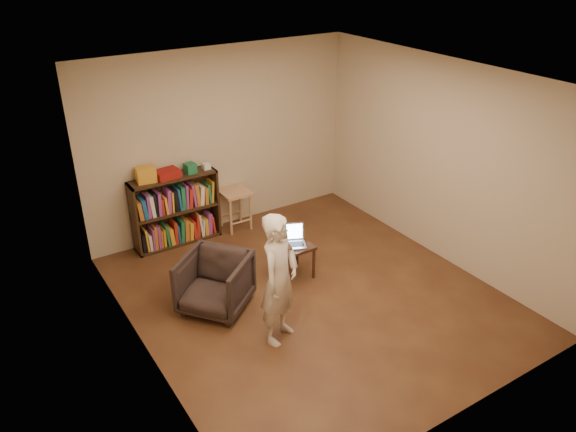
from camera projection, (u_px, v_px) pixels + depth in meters
floor at (310, 295)px, 6.75m from camera, size 4.50×4.50×0.00m
ceiling at (315, 79)px, 5.58m from camera, size 4.50×4.50×0.00m
wall_back at (221, 140)px, 7.86m from camera, size 4.00×0.00×4.00m
wall_left at (136, 246)px, 5.21m from camera, size 0.00×4.50×4.50m
wall_right at (442, 162)px, 7.12m from camera, size 0.00×4.50×4.50m
bookshelf at (176, 214)px, 7.73m from camera, size 1.20×0.30×1.00m
box_yellow at (146, 175)px, 7.26m from camera, size 0.26×0.21×0.20m
red_cloth at (167, 174)px, 7.41m from camera, size 0.35×0.28×0.11m
box_green at (190, 168)px, 7.55m from camera, size 0.15×0.15×0.14m
box_white at (206, 166)px, 7.69m from camera, size 0.10×0.10×0.08m
stool at (235, 198)px, 8.10m from camera, size 0.41×0.41×0.59m
armchair at (215, 283)px, 6.39m from camera, size 1.03×1.03×0.67m
side_table at (293, 250)px, 6.99m from camera, size 0.44×0.44×0.45m
laptop at (292, 240)px, 6.94m from camera, size 0.41×0.37×0.25m
person at (279, 279)px, 5.73m from camera, size 0.64×0.57×1.47m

